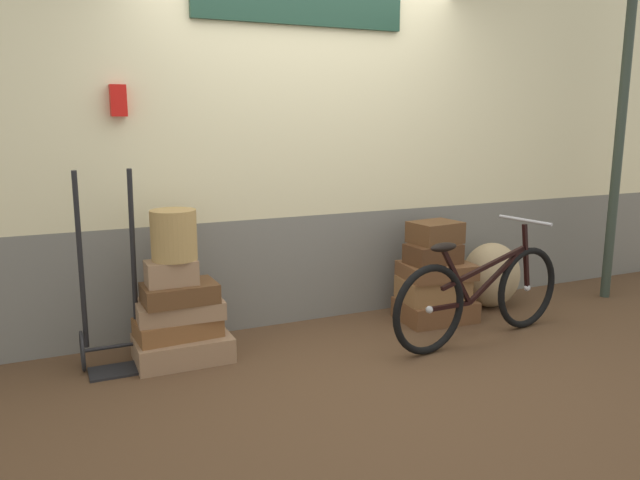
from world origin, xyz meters
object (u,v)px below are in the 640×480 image
at_px(suitcase_4, 171,273).
at_px(suitcase_9, 435,232).
at_px(suitcase_8, 433,254).
at_px(burlap_sack, 491,275).
at_px(suitcase_3, 180,293).
at_px(suitcase_6, 433,289).
at_px(suitcase_5, 435,310).
at_px(bicycle, 481,295).
at_px(luggage_trolley, 112,320).
at_px(suitcase_0, 183,348).
at_px(wicker_basket, 174,235).
at_px(suitcase_2, 179,308).
at_px(suitcase_1, 178,327).
at_px(suitcase_7, 437,270).

height_order(suitcase_4, suitcase_9, suitcase_9).
distance_m(suitcase_8, burlap_sack, 0.71).
bearing_deg(burlap_sack, suitcase_3, -177.82).
xyz_separation_m(suitcase_3, suitcase_6, (1.96, -0.00, -0.20)).
relative_size(suitcase_5, bicycle, 0.35).
height_order(suitcase_5, suitcase_8, suitcase_8).
relative_size(suitcase_9, luggage_trolley, 0.29).
distance_m(suitcase_0, suitcase_4, 0.52).
bearing_deg(suitcase_6, suitcase_8, 115.13).
xyz_separation_m(suitcase_0, wicker_basket, (-0.02, 0.02, 0.76)).
height_order(suitcase_2, luggage_trolley, luggage_trolley).
bearing_deg(wicker_basket, suitcase_1, -139.74).
height_order(suitcase_2, suitcase_6, suitcase_2).
distance_m(suitcase_6, suitcase_7, 0.15).
bearing_deg(suitcase_7, burlap_sack, 16.15).
distance_m(suitcase_0, suitcase_8, 2.01).
bearing_deg(suitcase_5, suitcase_2, -178.66).
bearing_deg(suitcase_9, suitcase_7, -110.53).
bearing_deg(suitcase_8, bicycle, -86.54).
bearing_deg(bicycle, wicker_basket, 165.42).
bearing_deg(wicker_basket, suitcase_0, -40.56).
height_order(suitcase_3, suitcase_9, suitcase_9).
height_order(suitcase_4, luggage_trolley, luggage_trolley).
distance_m(suitcase_7, bicycle, 0.51).
bearing_deg(suitcase_9, suitcase_5, -109.79).
xyz_separation_m(suitcase_8, bicycle, (0.06, -0.51, -0.20)).
relative_size(suitcase_7, bicycle, 0.33).
bearing_deg(suitcase_3, suitcase_7, -1.75).
bearing_deg(suitcase_9, bicycle, -95.37).
relative_size(suitcase_5, suitcase_8, 1.41).
xyz_separation_m(suitcase_3, suitcase_9, (2.00, 0.05, 0.23)).
xyz_separation_m(suitcase_6, burlap_sack, (0.65, 0.10, 0.02)).
height_order(wicker_basket, bicycle, wicker_basket).
bearing_deg(suitcase_1, wicker_basket, 36.32).
bearing_deg(suitcase_9, suitcase_6, -133.81).
distance_m(suitcase_8, wicker_basket, 2.00).
xyz_separation_m(suitcase_6, suitcase_9, (0.04, 0.05, 0.44)).
bearing_deg(suitcase_2, suitcase_8, 1.07).
bearing_deg(suitcase_3, suitcase_9, -0.15).
bearing_deg(suitcase_0, suitcase_3, -138.51).
height_order(suitcase_3, suitcase_6, suitcase_3).
relative_size(suitcase_4, suitcase_7, 0.60).
xyz_separation_m(suitcase_2, suitcase_7, (1.98, -0.05, 0.06)).
bearing_deg(suitcase_7, suitcase_8, 164.81).
relative_size(suitcase_1, suitcase_2, 0.97).
bearing_deg(luggage_trolley, suitcase_3, -8.55).
relative_size(suitcase_1, suitcase_6, 1.07).
relative_size(suitcase_2, burlap_sack, 1.00).
bearing_deg(suitcase_2, wicker_basket, -125.27).
height_order(suitcase_7, suitcase_9, suitcase_9).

